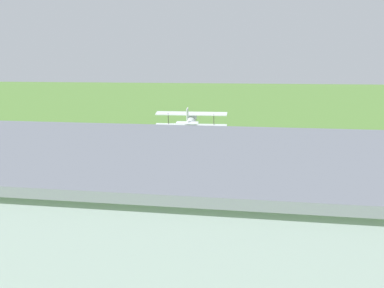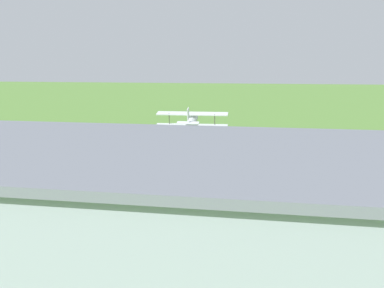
% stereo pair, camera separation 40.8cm
% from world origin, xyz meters
% --- Properties ---
extents(ground_plane, '(400.00, 400.00, 0.00)m').
position_xyz_m(ground_plane, '(0.00, 0.00, 0.00)').
color(ground_plane, '#568438').
extents(hangar, '(39.34, 15.58, 6.63)m').
position_xyz_m(hangar, '(-2.62, 33.48, 3.32)').
color(hangar, '#99A3AD').
rests_on(hangar, ground_plane).
extents(biplane, '(9.02, 6.57, 3.95)m').
position_xyz_m(biplane, '(3.26, -2.27, 3.22)').
color(biplane, silver).
extents(person_beside_truck, '(0.54, 0.54, 1.73)m').
position_xyz_m(person_beside_truck, '(13.88, 14.34, 0.87)').
color(person_beside_truck, '#B23333').
rests_on(person_beside_truck, ground_plane).
extents(person_near_hangar_door, '(0.47, 0.47, 1.53)m').
position_xyz_m(person_near_hangar_door, '(13.98, 18.00, 0.75)').
color(person_near_hangar_door, '#3F3F47').
rests_on(person_near_hangar_door, ground_plane).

